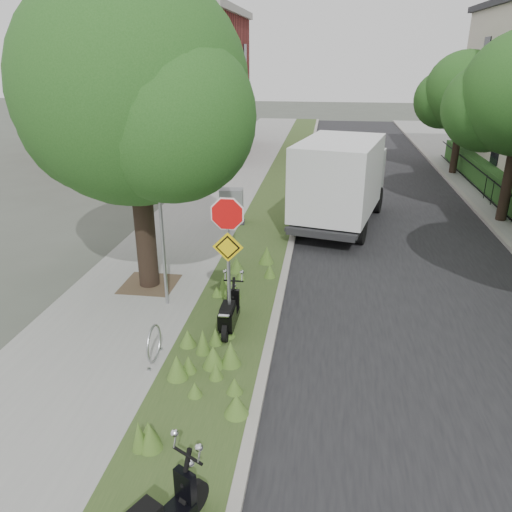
{
  "coord_description": "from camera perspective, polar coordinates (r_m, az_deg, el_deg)",
  "views": [
    {
      "loc": [
        0.49,
        -8.72,
        5.81
      ],
      "look_at": [
        -1.06,
        2.29,
        1.3
      ],
      "focal_mm": 35.0,
      "sensor_mm": 36.0,
      "label": 1
    }
  ],
  "objects": [
    {
      "name": "road",
      "position": [
        19.76,
        15.0,
        4.22
      ],
      "size": [
        7.0,
        60.0,
        0.01
      ],
      "primitive_type": "cube",
      "color": "black",
      "rests_on": "ground"
    },
    {
      "name": "bare_post",
      "position": [
        11.75,
        -10.73,
        3.36
      ],
      "size": [
        0.08,
        0.08,
        4.0
      ],
      "color": "#A5A8AD",
      "rests_on": "ground"
    },
    {
      "name": "verge",
      "position": [
        19.69,
        1.89,
        5.08
      ],
      "size": [
        2.0,
        60.0,
        0.12
      ],
      "primitive_type": "cube",
      "color": "#334B20",
      "rests_on": "ground"
    },
    {
      "name": "brick_building",
      "position": [
        32.34,
        -10.54,
        18.9
      ],
      "size": [
        9.4,
        10.4,
        8.3
      ],
      "color": "maroon",
      "rests_on": "ground"
    },
    {
      "name": "scooter_near",
      "position": [
        10.98,
        -3.13,
        -7.05
      ],
      "size": [
        0.32,
        1.53,
        0.73
      ],
      "color": "black",
      "rests_on": "ground"
    },
    {
      "name": "kerb_near",
      "position": [
        19.61,
        4.8,
        4.96
      ],
      "size": [
        0.2,
        60.0,
        0.13
      ],
      "primitive_type": "cube",
      "color": "#9E9991",
      "rests_on": "ground"
    },
    {
      "name": "box_truck",
      "position": [
        18.05,
        9.73,
        8.78
      ],
      "size": [
        3.56,
        6.32,
        2.7
      ],
      "color": "#262628",
      "rests_on": "ground"
    },
    {
      "name": "bike_hoop",
      "position": [
        10.22,
        -11.6,
        -9.78
      ],
      "size": [
        0.06,
        0.78,
        0.77
      ],
      "color": "#A5A8AD",
      "rests_on": "ground"
    },
    {
      "name": "sidewalk_near",
      "position": [
        20.15,
        -5.94,
        5.37
      ],
      "size": [
        3.5,
        60.0,
        0.12
      ],
      "primitive_type": "cube",
      "color": "gray",
      "rests_on": "ground"
    },
    {
      "name": "sign_assembly",
      "position": [
        10.12,
        -3.24,
        1.88
      ],
      "size": [
        0.94,
        0.08,
        3.22
      ],
      "color": "#A5A8AD",
      "rests_on": "ground"
    },
    {
      "name": "far_tree_c",
      "position": [
        27.59,
        22.53,
        16.64
      ],
      "size": [
        4.37,
        3.89,
        5.93
      ],
      "color": "black",
      "rests_on": "ground"
    },
    {
      "name": "kerb_far",
      "position": [
        20.49,
        24.78,
        3.71
      ],
      "size": [
        0.2,
        60.0,
        0.13
      ],
      "primitive_type": "cube",
      "color": "#9E9991",
      "rests_on": "ground"
    },
    {
      "name": "ground",
      "position": [
        10.49,
        4.09,
        -11.63
      ],
      "size": [
        120.0,
        120.0,
        0.0
      ],
      "primitive_type": "plane",
      "color": "#4C5147",
      "rests_on": "ground"
    },
    {
      "name": "fence_far",
      "position": [
        20.54,
        26.91,
        5.17
      ],
      "size": [
        0.04,
        24.0,
        1.0
      ],
      "color": "black",
      "rests_on": "ground"
    },
    {
      "name": "utility_cabinet",
      "position": [
        18.04,
        -2.82,
        5.65
      ],
      "size": [
        1.0,
        0.72,
        1.25
      ],
      "color": "#262628",
      "rests_on": "ground"
    },
    {
      "name": "street_tree_main",
      "position": [
        12.49,
        -14.07,
        16.82
      ],
      "size": [
        6.21,
        5.54,
        7.66
      ],
      "color": "black",
      "rests_on": "ground"
    }
  ]
}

